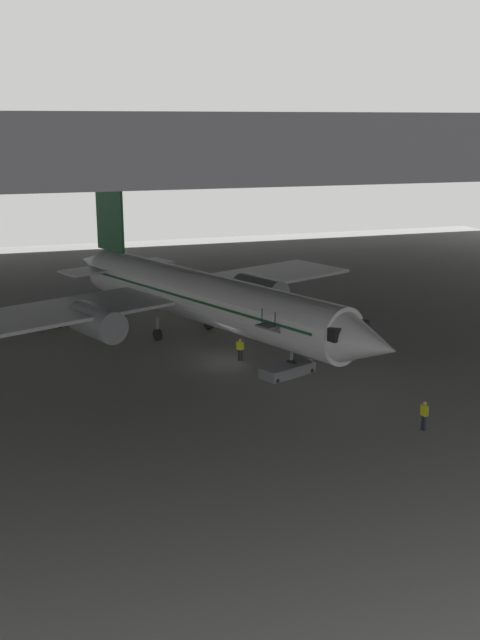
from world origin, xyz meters
TOP-DOWN VIEW (x-y plane):
  - ground_plane at (0.00, 0.00)m, footprint 110.00×110.00m
  - hangar_structure at (-0.08, 13.75)m, footprint 121.00×99.00m
  - airplane_main at (-1.27, 5.09)m, footprint 34.53×34.55m
  - boarding_stairs at (2.14, -4.39)m, footprint 4.39×2.93m
  - crew_worker_near_nose at (5.95, -14.98)m, footprint 0.31×0.53m
  - crew_worker_by_stairs at (0.15, -0.58)m, footprint 0.50×0.36m
  - baggage_tug at (-11.80, 12.61)m, footprint 1.63×2.38m

SIDE VIEW (x-z plane):
  - ground_plane at x=0.00m, z-range 0.00..0.00m
  - baggage_tug at x=-11.80m, z-range 0.08..0.98m
  - boarding_stairs at x=2.14m, z-range -1.59..3.05m
  - crew_worker_by_stairs at x=0.15m, z-range 0.11..1.70m
  - crew_worker_near_nose at x=5.95m, z-range 0.12..1.78m
  - airplane_main at x=-1.27m, z-range -2.25..9.11m
  - hangar_structure at x=-0.08m, z-range 7.45..23.62m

